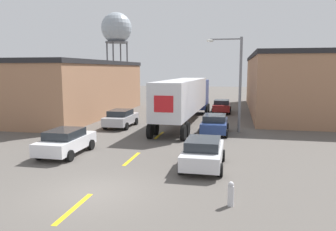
{
  "coord_description": "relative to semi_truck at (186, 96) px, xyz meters",
  "views": [
    {
      "loc": [
        5.4,
        -11.38,
        4.8
      ],
      "look_at": [
        0.97,
        9.93,
        1.7
      ],
      "focal_mm": 35.0,
      "sensor_mm": 36.0,
      "label": 1
    }
  ],
  "objects": [
    {
      "name": "parked_car_right_far",
      "position": [
        2.86,
        7.64,
        -1.64
      ],
      "size": [
        2.03,
        4.16,
        1.45
      ],
      "color": "maroon",
      "rests_on": "ground_plane"
    },
    {
      "name": "warehouse_right",
      "position": [
        11.33,
        10.19,
        0.79
      ],
      "size": [
        10.94,
        24.32,
        6.38
      ],
      "color": "#9E7051",
      "rests_on": "ground_plane"
    },
    {
      "name": "parked_car_left_near",
      "position": [
        -4.98,
        -12.19,
        -1.64
      ],
      "size": [
        2.03,
        4.16,
        1.45
      ],
      "color": "silver",
      "rests_on": "ground_plane"
    },
    {
      "name": "parked_car_right_mid",
      "position": [
        2.86,
        -4.49,
        -1.64
      ],
      "size": [
        2.03,
        4.16,
        1.45
      ],
      "color": "navy",
      "rests_on": "ground_plane"
    },
    {
      "name": "parked_car_left_far",
      "position": [
        -4.98,
        -3.12,
        -1.64
      ],
      "size": [
        2.03,
        4.16,
        1.45
      ],
      "color": "#B2B2B7",
      "rests_on": "ground_plane"
    },
    {
      "name": "parked_car_right_near",
      "position": [
        2.86,
        -13.06,
        -1.64
      ],
      "size": [
        2.03,
        4.16,
        1.45
      ],
      "color": "silver",
      "rests_on": "ground_plane"
    },
    {
      "name": "semi_truck",
      "position": [
        0.0,
        0.0,
        0.0
      ],
      "size": [
        3.11,
        16.09,
        3.91
      ],
      "rotation": [
        0.0,
        0.0,
        -0.03
      ],
      "color": "navy",
      "rests_on": "ground_plane"
    },
    {
      "name": "warehouse_left",
      "position": [
        -12.41,
        3.05,
        0.42
      ],
      "size": [
        8.86,
        20.03,
        5.64
      ],
      "color": "#9E7051",
      "rests_on": "ground_plane"
    },
    {
      "name": "fire_hydrant",
      "position": [
        4.26,
        -17.46,
        -1.96
      ],
      "size": [
        0.22,
        0.22,
        0.9
      ],
      "color": "silver",
      "rests_on": "ground_plane"
    },
    {
      "name": "water_tower",
      "position": [
        -19.25,
        34.58,
        10.28
      ],
      "size": [
        6.06,
        6.06,
        15.9
      ],
      "color": "#47474C",
      "rests_on": "ground_plane"
    },
    {
      "name": "ground_plane",
      "position": [
        -1.06,
        -17.31,
        -2.4
      ],
      "size": [
        160.0,
        160.0,
        0.0
      ],
      "primitive_type": "plane",
      "color": "#56514C"
    },
    {
      "name": "road_centerline",
      "position": [
        -1.06,
        -12.31,
        -2.4
      ],
      "size": [
        0.2,
        15.58,
        0.01
      ],
      "color": "gold",
      "rests_on": "ground_plane"
    },
    {
      "name": "street_lamp",
      "position": [
        4.29,
        -3.33,
        1.83
      ],
      "size": [
        2.72,
        0.32,
        7.17
      ],
      "color": "slate",
      "rests_on": "ground_plane"
    }
  ]
}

